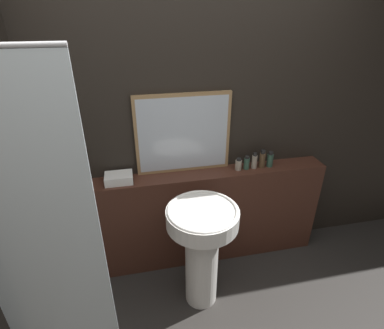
% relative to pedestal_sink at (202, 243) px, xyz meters
% --- Properties ---
extents(wall_back, '(8.00, 0.06, 2.50)m').
position_rel_pedestal_sink_xyz_m(wall_back, '(0.03, 0.59, 0.68)').
color(wall_back, black).
rests_on(wall_back, ground_plane).
extents(vanity_counter, '(2.28, 0.21, 0.89)m').
position_rel_pedestal_sink_xyz_m(vanity_counter, '(0.03, 0.45, -0.12)').
color(vanity_counter, '#422319').
rests_on(vanity_counter, ground_plane).
extents(pedestal_sink, '(0.51, 0.51, 0.87)m').
position_rel_pedestal_sink_xyz_m(pedestal_sink, '(0.00, 0.00, 0.00)').
color(pedestal_sink, white).
rests_on(pedestal_sink, ground_plane).
extents(mirror, '(0.75, 0.03, 0.64)m').
position_rel_pedestal_sink_xyz_m(mirror, '(-0.03, 0.54, 0.64)').
color(mirror, '#937047').
rests_on(mirror, vanity_counter).
extents(towel_stack, '(0.21, 0.15, 0.07)m').
position_rel_pedestal_sink_xyz_m(towel_stack, '(-0.55, 0.45, 0.35)').
color(towel_stack, white).
rests_on(towel_stack, vanity_counter).
extents(shampoo_bottle, '(0.05, 0.05, 0.10)m').
position_rel_pedestal_sink_xyz_m(shampoo_bottle, '(0.42, 0.45, 0.37)').
color(shampoo_bottle, gray).
rests_on(shampoo_bottle, vanity_counter).
extents(conditioner_bottle, '(0.05, 0.05, 0.12)m').
position_rel_pedestal_sink_xyz_m(conditioner_bottle, '(0.49, 0.45, 0.38)').
color(conditioner_bottle, '#2D4C3D').
rests_on(conditioner_bottle, vanity_counter).
extents(lotion_bottle, '(0.05, 0.05, 0.14)m').
position_rel_pedestal_sink_xyz_m(lotion_bottle, '(0.55, 0.45, 0.39)').
color(lotion_bottle, gray).
rests_on(lotion_bottle, vanity_counter).
extents(body_wash_bottle, '(0.05, 0.05, 0.16)m').
position_rel_pedestal_sink_xyz_m(body_wash_bottle, '(0.62, 0.45, 0.39)').
color(body_wash_bottle, '#4C3823').
rests_on(body_wash_bottle, vanity_counter).
extents(hand_soap_bottle, '(0.05, 0.05, 0.13)m').
position_rel_pedestal_sink_xyz_m(hand_soap_bottle, '(0.70, 0.45, 0.38)').
color(hand_soap_bottle, '#2D4C3D').
rests_on(hand_soap_bottle, vanity_counter).
extents(shower_panel, '(0.51, 0.02, 1.99)m').
position_rel_pedestal_sink_xyz_m(shower_panel, '(-0.85, -0.50, 0.43)').
color(shower_panel, silver).
rests_on(shower_panel, ground_plane).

